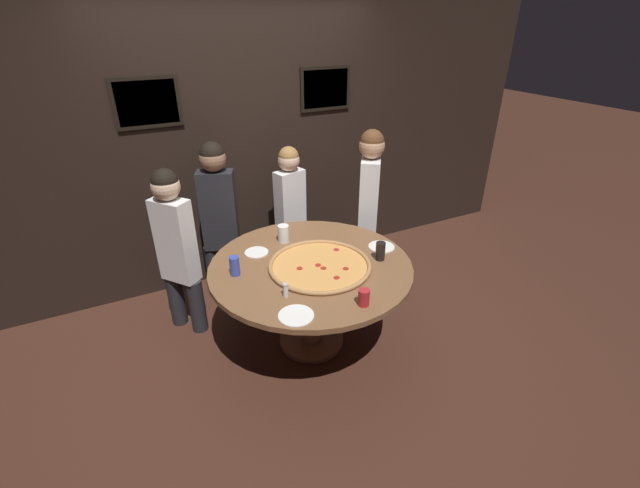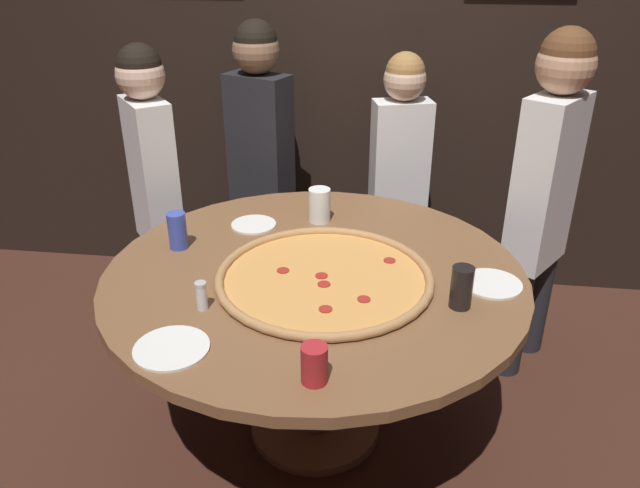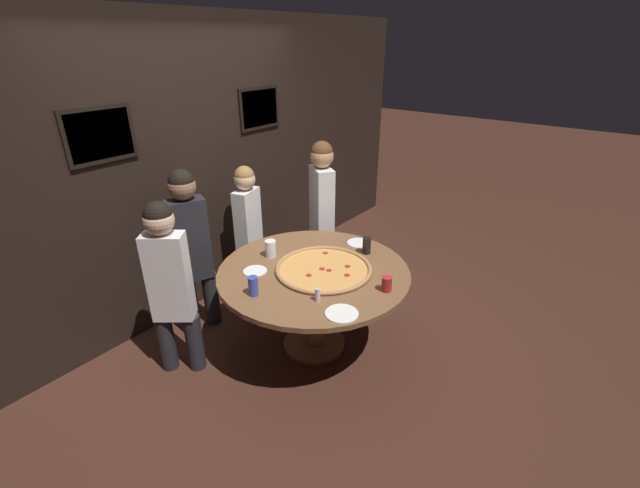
{
  "view_description": "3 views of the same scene",
  "coord_description": "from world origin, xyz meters",
  "px_view_note": "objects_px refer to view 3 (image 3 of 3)",
  "views": [
    {
      "loc": [
        -1.16,
        -2.45,
        2.37
      ],
      "look_at": [
        0.03,
        -0.1,
        0.95
      ],
      "focal_mm": 24.0,
      "sensor_mm": 36.0,
      "label": 1
    },
    {
      "loc": [
        0.27,
        -1.92,
        1.83
      ],
      "look_at": [
        0.03,
        -0.06,
        0.88
      ],
      "focal_mm": 35.0,
      "sensor_mm": 36.0,
      "label": 2
    },
    {
      "loc": [
        -2.27,
        -1.83,
        2.39
      ],
      "look_at": [
        0.05,
        -0.03,
        0.96
      ],
      "focal_mm": 24.0,
      "sensor_mm": 36.0,
      "label": 3
    }
  ],
  "objects_px": {
    "dining_table": "(314,285)",
    "giant_pizza": "(324,269)",
    "white_plate_right_side": "(359,243)",
    "diner_far_right": "(190,243)",
    "white_plate_far_back": "(255,271)",
    "condiment_shaker": "(318,295)",
    "drink_cup_beside_pizza": "(367,246)",
    "diner_side_right": "(169,281)",
    "drink_cup_front_edge": "(253,286)",
    "diner_side_left": "(248,225)",
    "diner_far_left": "(322,207)",
    "drink_cup_far_left": "(387,284)",
    "white_plate_left_side": "(342,313)",
    "drink_cup_centre_back": "(271,249)"
  },
  "relations": [
    {
      "from": "dining_table",
      "to": "giant_pizza",
      "type": "xyz_separation_m",
      "value": [
        0.04,
        -0.06,
        0.15
      ]
    },
    {
      "from": "white_plate_right_side",
      "to": "diner_far_right",
      "type": "relative_size",
      "value": 0.14
    },
    {
      "from": "giant_pizza",
      "to": "white_plate_far_back",
      "type": "bearing_deg",
      "value": 130.09
    },
    {
      "from": "white_plate_right_side",
      "to": "condiment_shaker",
      "type": "bearing_deg",
      "value": -163.71
    },
    {
      "from": "drink_cup_beside_pizza",
      "to": "diner_side_right",
      "type": "xyz_separation_m",
      "value": [
        -1.34,
        0.83,
        -0.01
      ]
    },
    {
      "from": "white_plate_right_side",
      "to": "diner_side_right",
      "type": "distance_m",
      "value": 1.61
    },
    {
      "from": "drink_cup_front_edge",
      "to": "condiment_shaker",
      "type": "relative_size",
      "value": 1.47
    },
    {
      "from": "diner_side_left",
      "to": "diner_far_left",
      "type": "distance_m",
      "value": 0.75
    },
    {
      "from": "drink_cup_far_left",
      "to": "diner_side_right",
      "type": "xyz_separation_m",
      "value": [
        -0.93,
        1.26,
        0.0
      ]
    },
    {
      "from": "white_plate_left_side",
      "to": "white_plate_far_back",
      "type": "bearing_deg",
      "value": 86.81
    },
    {
      "from": "diner_side_right",
      "to": "diner_far_right",
      "type": "bearing_deg",
      "value": -90.98
    },
    {
      "from": "drink_cup_front_edge",
      "to": "diner_far_right",
      "type": "height_order",
      "value": "diner_far_right"
    },
    {
      "from": "giant_pizza",
      "to": "white_plate_right_side",
      "type": "relative_size",
      "value": 3.65
    },
    {
      "from": "diner_far_right",
      "to": "condiment_shaker",
      "type": "bearing_deg",
      "value": 116.28
    },
    {
      "from": "white_plate_right_side",
      "to": "white_plate_far_back",
      "type": "height_order",
      "value": "same"
    },
    {
      "from": "condiment_shaker",
      "to": "diner_side_right",
      "type": "relative_size",
      "value": 0.07
    },
    {
      "from": "white_plate_right_side",
      "to": "diner_far_right",
      "type": "height_order",
      "value": "diner_far_right"
    },
    {
      "from": "white_plate_far_back",
      "to": "diner_far_right",
      "type": "bearing_deg",
      "value": 99.53
    },
    {
      "from": "giant_pizza",
      "to": "drink_cup_centre_back",
      "type": "distance_m",
      "value": 0.5
    },
    {
      "from": "white_plate_left_side",
      "to": "diner_side_left",
      "type": "xyz_separation_m",
      "value": [
        0.63,
        1.55,
        0.01
      ]
    },
    {
      "from": "dining_table",
      "to": "diner_far_right",
      "type": "distance_m",
      "value": 1.1
    },
    {
      "from": "giant_pizza",
      "to": "condiment_shaker",
      "type": "xyz_separation_m",
      "value": [
        -0.37,
        -0.23,
        0.04
      ]
    },
    {
      "from": "drink_cup_beside_pizza",
      "to": "drink_cup_centre_back",
      "type": "bearing_deg",
      "value": 131.85
    },
    {
      "from": "drink_cup_centre_back",
      "to": "diner_far_left",
      "type": "xyz_separation_m",
      "value": [
        0.92,
        0.18,
        0.05
      ]
    },
    {
      "from": "drink_cup_far_left",
      "to": "diner_far_right",
      "type": "distance_m",
      "value": 1.67
    },
    {
      "from": "drink_cup_centre_back",
      "to": "diner_side_right",
      "type": "distance_m",
      "value": 0.84
    },
    {
      "from": "drink_cup_beside_pizza",
      "to": "diner_side_right",
      "type": "relative_size",
      "value": 0.1
    },
    {
      "from": "dining_table",
      "to": "drink_cup_beside_pizza",
      "type": "relative_size",
      "value": 10.56
    },
    {
      "from": "dining_table",
      "to": "white_plate_left_side",
      "type": "xyz_separation_m",
      "value": [
        -0.35,
        -0.51,
        0.14
      ]
    },
    {
      "from": "white_plate_left_side",
      "to": "condiment_shaker",
      "type": "relative_size",
      "value": 2.29
    },
    {
      "from": "diner_far_left",
      "to": "giant_pizza",
      "type": "bearing_deg",
      "value": -17.38
    },
    {
      "from": "white_plate_far_back",
      "to": "diner_side_right",
      "type": "height_order",
      "value": "diner_side_right"
    },
    {
      "from": "dining_table",
      "to": "diner_side_right",
      "type": "relative_size",
      "value": 1.07
    },
    {
      "from": "white_plate_right_side",
      "to": "diner_far_left",
      "type": "xyz_separation_m",
      "value": [
        0.27,
        0.62,
        0.11
      ]
    },
    {
      "from": "diner_side_right",
      "to": "diner_far_left",
      "type": "bearing_deg",
      "value": -130.07
    },
    {
      "from": "diner_far_right",
      "to": "white_plate_left_side",
      "type": "bearing_deg",
      "value": 114.72
    },
    {
      "from": "white_plate_right_side",
      "to": "dining_table",
      "type": "bearing_deg",
      "value": 178.24
    },
    {
      "from": "drink_cup_far_left",
      "to": "diner_far_left",
      "type": "bearing_deg",
      "value": 56.31
    },
    {
      "from": "white_plate_left_side",
      "to": "diner_side_right",
      "type": "bearing_deg",
      "value": 112.83
    },
    {
      "from": "dining_table",
      "to": "diner_side_left",
      "type": "xyz_separation_m",
      "value": [
        0.28,
        1.03,
        0.15
      ]
    },
    {
      "from": "diner_side_right",
      "to": "diner_far_left",
      "type": "distance_m",
      "value": 1.73
    },
    {
      "from": "drink_cup_beside_pizza",
      "to": "white_plate_left_side",
      "type": "height_order",
      "value": "drink_cup_beside_pizza"
    },
    {
      "from": "drink_cup_far_left",
      "to": "white_plate_far_back",
      "type": "distance_m",
      "value": 1.02
    },
    {
      "from": "white_plate_right_side",
      "to": "diner_far_left",
      "type": "height_order",
      "value": "diner_far_left"
    },
    {
      "from": "diner_side_left",
      "to": "diner_far_left",
      "type": "bearing_deg",
      "value": 129.12
    },
    {
      "from": "drink_cup_centre_back",
      "to": "diner_far_left",
      "type": "bearing_deg",
      "value": 10.9
    },
    {
      "from": "drink_cup_front_edge",
      "to": "diner_far_right",
      "type": "xyz_separation_m",
      "value": [
        0.13,
        0.88,
        0.02
      ]
    },
    {
      "from": "diner_side_left",
      "to": "drink_cup_centre_back",
      "type": "bearing_deg",
      "value": 46.86
    },
    {
      "from": "white_plate_right_side",
      "to": "diner_far_right",
      "type": "xyz_separation_m",
      "value": [
        -1.02,
        1.01,
        0.09
      ]
    },
    {
      "from": "giant_pizza",
      "to": "white_plate_right_side",
      "type": "distance_m",
      "value": 0.57
    }
  ]
}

